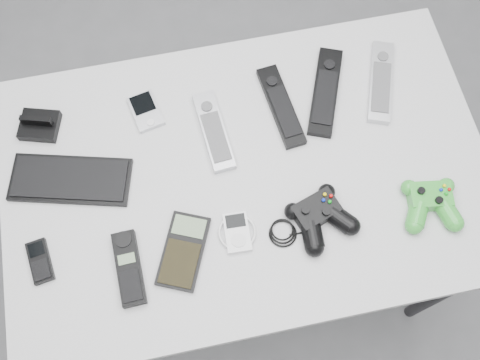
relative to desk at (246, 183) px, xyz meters
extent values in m
plane|color=slate|center=(0.00, -0.09, -0.69)|extent=(3.50, 3.50, 0.00)
cube|color=#A9A9AB|center=(0.00, 0.00, 0.05)|extent=(1.13, 0.73, 0.03)
cylinder|color=black|center=(0.51, -0.31, -0.33)|extent=(0.04, 0.04, 0.73)
cylinder|color=black|center=(-0.51, 0.31, -0.33)|extent=(0.04, 0.04, 0.73)
cylinder|color=black|center=(0.51, 0.31, -0.33)|extent=(0.04, 0.04, 0.73)
cube|color=black|center=(-0.40, 0.06, 0.07)|extent=(0.29, 0.18, 0.02)
cube|color=black|center=(-0.46, 0.21, 0.09)|extent=(0.11, 0.10, 0.05)
cube|color=#AEAFB5|center=(-0.21, 0.20, 0.07)|extent=(0.08, 0.11, 0.02)
cube|color=#AEAFB5|center=(-0.05, 0.12, 0.08)|extent=(0.07, 0.21, 0.02)
cube|color=black|center=(0.12, 0.15, 0.08)|extent=(0.07, 0.23, 0.02)
cube|color=black|center=(0.23, 0.17, 0.08)|extent=(0.14, 0.24, 0.02)
cube|color=#B2B3B9|center=(0.37, 0.17, 0.08)|extent=(0.13, 0.23, 0.02)
cube|color=black|center=(-0.48, -0.12, 0.07)|extent=(0.06, 0.10, 0.02)
cube|color=black|center=(-0.29, -0.17, 0.08)|extent=(0.06, 0.16, 0.03)
cube|color=black|center=(-0.17, -0.16, 0.07)|extent=(0.15, 0.19, 0.02)
cube|color=silver|center=(-0.05, -0.14, 0.07)|extent=(0.09, 0.09, 0.02)
camera|label=1|loc=(-0.12, -0.49, 1.26)|focal=42.00mm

